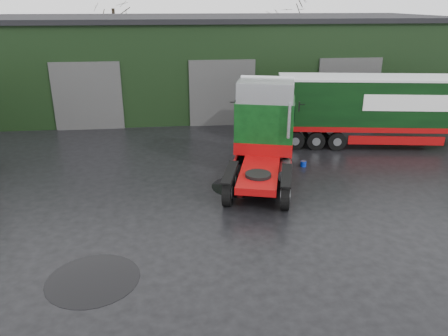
# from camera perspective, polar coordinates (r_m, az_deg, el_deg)

# --- Properties ---
(ground) EXTENTS (100.00, 100.00, 0.00)m
(ground) POSITION_cam_1_polar(r_m,az_deg,el_deg) (14.37, -1.89, -9.41)
(ground) COLOR black
(warehouse) EXTENTS (32.40, 12.40, 6.30)m
(warehouse) POSITION_cam_1_polar(r_m,az_deg,el_deg) (32.76, -1.47, 13.77)
(warehouse) COLOR black
(warehouse) RESTS_ON ground
(hero_tractor) EXTENTS (4.49, 7.16, 4.13)m
(hero_tractor) POSITION_cam_1_polar(r_m,az_deg,el_deg) (18.00, 4.99, 4.10)
(hero_tractor) COLOR #0A3610
(hero_tractor) RESTS_ON ground
(lorry_right) EXTENTS (14.23, 4.66, 3.69)m
(lorry_right) POSITION_cam_1_polar(r_m,az_deg,el_deg) (24.59, 19.96, 6.98)
(lorry_right) COLOR silver
(lorry_right) RESTS_ON ground
(wash_bucket) EXTENTS (0.36, 0.36, 0.26)m
(wash_bucket) POSITION_cam_1_polar(r_m,az_deg,el_deg) (20.79, 10.31, 0.55)
(wash_bucket) COLOR #072299
(wash_bucket) RESTS_ON ground
(tree_back_a) EXTENTS (4.40, 4.40, 9.50)m
(tree_back_a) POSITION_cam_1_polar(r_m,az_deg,el_deg) (42.73, -14.07, 17.02)
(tree_back_a) COLOR black
(tree_back_a) RESTS_ON ground
(tree_back_b) EXTENTS (4.40, 4.40, 7.50)m
(tree_back_b) POSITION_cam_1_polar(r_m,az_deg,el_deg) (43.90, 8.13, 16.20)
(tree_back_b) COLOR black
(tree_back_b) RESTS_ON ground
(puddle_0) EXTENTS (2.60, 2.60, 0.01)m
(puddle_0) POSITION_cam_1_polar(r_m,az_deg,el_deg) (13.08, -16.73, -13.77)
(puddle_0) COLOR black
(puddle_0) RESTS_ON ground
(puddle_1) EXTENTS (2.34, 2.34, 0.01)m
(puddle_1) POSITION_cam_1_polar(r_m,az_deg,el_deg) (18.31, 2.03, -2.40)
(puddle_1) COLOR black
(puddle_1) RESTS_ON ground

